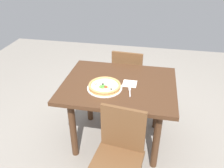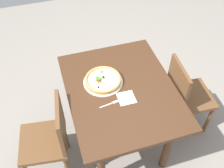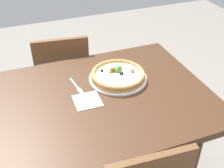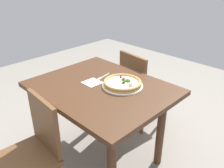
{
  "view_description": "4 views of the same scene",
  "coord_description": "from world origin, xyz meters",
  "px_view_note": "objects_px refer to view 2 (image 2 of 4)",
  "views": [
    {
      "loc": [
        0.31,
        -2.0,
        1.95
      ],
      "look_at": [
        -0.06,
        -0.06,
        0.79
      ],
      "focal_mm": 37.1,
      "sensor_mm": 36.0,
      "label": 1
    },
    {
      "loc": [
        1.38,
        -0.51,
        2.44
      ],
      "look_at": [
        -0.06,
        -0.06,
        0.79
      ],
      "focal_mm": 41.92,
      "sensor_mm": 36.0,
      "label": 2
    },
    {
      "loc": [
        0.41,
        1.16,
        1.71
      ],
      "look_at": [
        -0.06,
        -0.06,
        0.79
      ],
      "focal_mm": 45.6,
      "sensor_mm": 36.0,
      "label": 3
    },
    {
      "loc": [
        -1.3,
        1.19,
        1.66
      ],
      "look_at": [
        -0.06,
        -0.06,
        0.79
      ],
      "focal_mm": 37.92,
      "sensor_mm": 36.0,
      "label": 4
    }
  ],
  "objects_px": {
    "fork": "(111,104)",
    "dining_table": "(121,98)",
    "chair_far": "(186,95)",
    "napkin": "(126,98)",
    "chair_near": "(50,138)",
    "plate": "(103,82)",
    "pizza": "(103,80)"
  },
  "relations": [
    {
      "from": "plate",
      "to": "pizza",
      "type": "bearing_deg",
      "value": -116.19
    },
    {
      "from": "chair_far",
      "to": "fork",
      "type": "relative_size",
      "value": 5.27
    },
    {
      "from": "chair_near",
      "to": "plate",
      "type": "xyz_separation_m",
      "value": [
        -0.23,
        0.55,
        0.29
      ]
    },
    {
      "from": "chair_far",
      "to": "dining_table",
      "type": "bearing_deg",
      "value": -87.43
    },
    {
      "from": "dining_table",
      "to": "fork",
      "type": "distance_m",
      "value": 0.22
    },
    {
      "from": "chair_near",
      "to": "chair_far",
      "type": "distance_m",
      "value": 1.34
    },
    {
      "from": "dining_table",
      "to": "pizza",
      "type": "height_order",
      "value": "pizza"
    },
    {
      "from": "pizza",
      "to": "chair_near",
      "type": "bearing_deg",
      "value": -66.86
    },
    {
      "from": "plate",
      "to": "napkin",
      "type": "height_order",
      "value": "plate"
    },
    {
      "from": "chair_near",
      "to": "plate",
      "type": "relative_size",
      "value": 2.54
    },
    {
      "from": "fork",
      "to": "dining_table",
      "type": "bearing_deg",
      "value": 35.29
    },
    {
      "from": "fork",
      "to": "napkin",
      "type": "relative_size",
      "value": 1.18
    },
    {
      "from": "dining_table",
      "to": "napkin",
      "type": "xyz_separation_m",
      "value": [
        0.11,
        0.01,
        0.12
      ]
    },
    {
      "from": "chair_far",
      "to": "pizza",
      "type": "xyz_separation_m",
      "value": [
        -0.14,
        -0.79,
        0.32
      ]
    },
    {
      "from": "dining_table",
      "to": "plate",
      "type": "relative_size",
      "value": 3.32
    },
    {
      "from": "chair_far",
      "to": "napkin",
      "type": "distance_m",
      "value": 0.72
    },
    {
      "from": "chair_far",
      "to": "pizza",
      "type": "relative_size",
      "value": 2.76
    },
    {
      "from": "chair_near",
      "to": "dining_table",
      "type": "bearing_deg",
      "value": -73.27
    },
    {
      "from": "dining_table",
      "to": "chair_near",
      "type": "relative_size",
      "value": 1.31
    },
    {
      "from": "plate",
      "to": "pizza",
      "type": "relative_size",
      "value": 1.08
    },
    {
      "from": "napkin",
      "to": "plate",
      "type": "bearing_deg",
      "value": -149.67
    },
    {
      "from": "chair_far",
      "to": "fork",
      "type": "bearing_deg",
      "value": -78.23
    },
    {
      "from": "plate",
      "to": "pizza",
      "type": "height_order",
      "value": "pizza"
    },
    {
      "from": "chair_near",
      "to": "fork",
      "type": "bearing_deg",
      "value": -84.31
    },
    {
      "from": "dining_table",
      "to": "plate",
      "type": "height_order",
      "value": "plate"
    },
    {
      "from": "chair_near",
      "to": "chair_far",
      "type": "bearing_deg",
      "value": -78.57
    },
    {
      "from": "fork",
      "to": "plate",
      "type": "bearing_deg",
      "value": 79.76
    },
    {
      "from": "dining_table",
      "to": "plate",
      "type": "bearing_deg",
      "value": -134.67
    },
    {
      "from": "chair_far",
      "to": "pizza",
      "type": "bearing_deg",
      "value": -95.98
    },
    {
      "from": "fork",
      "to": "napkin",
      "type": "xyz_separation_m",
      "value": [
        -0.02,
        0.14,
        -0.0
      ]
    },
    {
      "from": "plate",
      "to": "fork",
      "type": "bearing_deg",
      "value": -1.66
    },
    {
      "from": "chair_far",
      "to": "napkin",
      "type": "relative_size",
      "value": 6.23
    }
  ]
}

